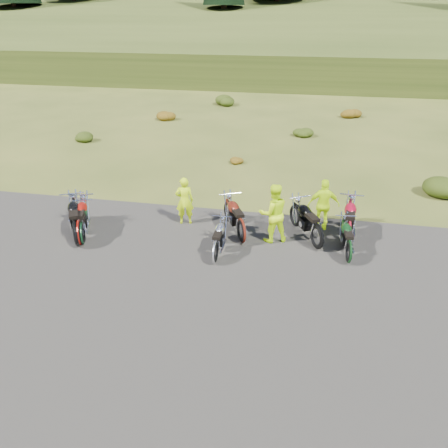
% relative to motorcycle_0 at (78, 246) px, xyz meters
% --- Properties ---
extents(ground, '(300.00, 300.00, 0.00)m').
position_rel_motorcycle_0_xyz_m(ground, '(3.78, -0.59, 0.00)').
color(ground, '#394617').
rests_on(ground, ground).
extents(gravel_pad, '(20.00, 12.00, 0.04)m').
position_rel_motorcycle_0_xyz_m(gravel_pad, '(3.78, -2.59, 0.00)').
color(gravel_pad, black).
rests_on(gravel_pad, ground).
extents(hill_slope, '(300.00, 45.97, 9.37)m').
position_rel_motorcycle_0_xyz_m(hill_slope, '(3.78, 49.41, 0.00)').
color(hill_slope, '#2D3B13').
rests_on(hill_slope, ground).
extents(hill_plateau, '(300.00, 90.00, 9.17)m').
position_rel_motorcycle_0_xyz_m(hill_plateau, '(3.78, 109.41, 0.00)').
color(hill_plateau, '#2D3B13').
rests_on(hill_plateau, ground).
extents(shrub_1, '(1.03, 1.03, 0.61)m').
position_rel_motorcycle_0_xyz_m(shrub_1, '(-5.32, 10.71, 0.31)').
color(shrub_1, black).
rests_on(shrub_1, ground).
extents(shrub_2, '(1.30, 1.30, 0.77)m').
position_rel_motorcycle_0_xyz_m(shrub_2, '(-2.42, 16.01, 0.38)').
color(shrub_2, brown).
rests_on(shrub_2, ground).
extents(shrub_3, '(1.56, 1.56, 0.92)m').
position_rel_motorcycle_0_xyz_m(shrub_3, '(0.48, 21.31, 0.46)').
color(shrub_3, black).
rests_on(shrub_3, ground).
extents(shrub_4, '(0.77, 0.77, 0.45)m').
position_rel_motorcycle_0_xyz_m(shrub_4, '(3.38, 8.61, 0.23)').
color(shrub_4, brown).
rests_on(shrub_4, ground).
extents(shrub_5, '(1.03, 1.03, 0.61)m').
position_rel_motorcycle_0_xyz_m(shrub_5, '(6.28, 13.91, 0.31)').
color(shrub_5, black).
rests_on(shrub_5, ground).
extents(shrub_6, '(1.30, 1.30, 0.77)m').
position_rel_motorcycle_0_xyz_m(shrub_6, '(9.18, 19.21, 0.38)').
color(shrub_6, brown).
rests_on(shrub_6, ground).
extents(shrub_7, '(1.56, 1.56, 0.92)m').
position_rel_motorcycle_0_xyz_m(shrub_7, '(12.08, 6.51, 0.46)').
color(shrub_7, black).
rests_on(shrub_7, ground).
extents(motorcycle_0, '(1.80, 2.43, 1.22)m').
position_rel_motorcycle_0_xyz_m(motorcycle_0, '(0.00, 0.00, 0.00)').
color(motorcycle_0, black).
rests_on(motorcycle_0, ground).
extents(motorcycle_1, '(1.44, 2.33, 1.16)m').
position_rel_motorcycle_0_xyz_m(motorcycle_1, '(0.06, 0.12, 0.00)').
color(motorcycle_1, maroon).
rests_on(motorcycle_1, ground).
extents(motorcycle_2, '(1.34, 2.04, 1.02)m').
position_rel_motorcycle_0_xyz_m(motorcycle_2, '(0.12, 0.15, 0.00)').
color(motorcycle_2, black).
rests_on(motorcycle_2, ground).
extents(motorcycle_3, '(0.66, 1.90, 0.99)m').
position_rel_motorcycle_0_xyz_m(motorcycle_3, '(4.34, -0.14, 0.00)').
color(motorcycle_3, silver).
rests_on(motorcycle_3, ground).
extents(motorcycle_4, '(1.65, 2.30, 1.16)m').
position_rel_motorcycle_0_xyz_m(motorcycle_4, '(4.88, 1.18, 0.00)').
color(motorcycle_4, '#57190E').
rests_on(motorcycle_4, ground).
extents(motorcycle_5, '(1.73, 2.37, 1.19)m').
position_rel_motorcycle_0_xyz_m(motorcycle_5, '(7.15, 1.24, 0.00)').
color(motorcycle_5, black).
rests_on(motorcycle_5, ground).
extents(motorcycle_6, '(0.92, 2.37, 1.22)m').
position_rel_motorcycle_0_xyz_m(motorcycle_6, '(8.08, 1.51, 0.00)').
color(motorcycle_6, maroon).
rests_on(motorcycle_6, ground).
extents(motorcycle_7, '(0.81, 1.94, 0.99)m').
position_rel_motorcycle_0_xyz_m(motorcycle_7, '(8.05, 0.60, 0.00)').
color(motorcycle_7, black).
rests_on(motorcycle_7, ground).
extents(person_middle, '(0.67, 0.53, 1.62)m').
position_rel_motorcycle_0_xyz_m(person_middle, '(2.82, 2.11, 0.81)').
color(person_middle, '#BFE60C').
rests_on(person_middle, ground).
extents(person_right_a, '(1.10, 0.99, 1.87)m').
position_rel_motorcycle_0_xyz_m(person_right_a, '(5.80, 1.46, 0.93)').
color(person_right_a, '#BFE60C').
rests_on(person_right_a, ground).
extents(person_right_b, '(1.05, 0.55, 1.71)m').
position_rel_motorcycle_0_xyz_m(person_right_b, '(7.31, 2.56, 0.86)').
color(person_right_b, '#BFE60C').
rests_on(person_right_b, ground).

